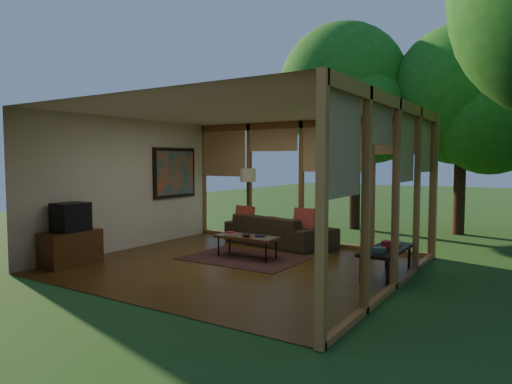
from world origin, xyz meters
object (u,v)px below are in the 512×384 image
Objects in this scene: media_cabinet at (71,248)px; television at (71,217)px; sofa at (275,230)px; coffee_table at (247,238)px; side_console at (383,251)px; floor_lamp at (248,179)px.

media_cabinet is 0.55m from television.
sofa is 1.87× the size of coffee_table.
sofa is 3.11m from side_console.
media_cabinet is 0.61× the size of floor_lamp.
media_cabinet is at bearing 180.00° from television.
floor_lamp reaches higher than side_console.
media_cabinet is at bearing -137.52° from coffee_table.
sofa is 4.08× the size of television.
media_cabinet is at bearing 69.37° from sofa.
sofa is 1.36× the size of floor_lamp.
floor_lamp reaches higher than coffee_table.
sofa is at bearing 59.57° from media_cabinet.
side_console reaches higher than coffee_table.
television is at bearing -155.81° from side_console.
television is at bearing -107.58° from floor_lamp.
media_cabinet is at bearing -155.90° from side_console.
sofa is 1.45m from coffee_table.
media_cabinet is 0.71× the size of side_console.
sofa reaches higher than side_console.
side_console is (4.87, 2.18, 0.11)m from media_cabinet.
television is 0.46× the size of coffee_table.
floor_lamp is 1.18× the size of side_console.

